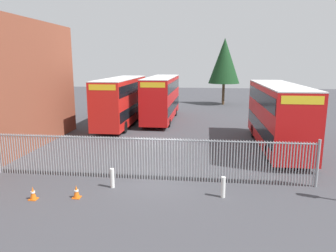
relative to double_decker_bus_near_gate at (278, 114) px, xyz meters
name	(u,v)px	position (x,y,z in m)	size (l,w,h in m)	color
ground_plane	(174,141)	(-7.22, 0.94, -2.42)	(100.00, 100.00, 0.00)	#3D3D42
palisade_fence	(148,157)	(-7.74, -7.06, -1.24)	(16.53, 0.14, 2.35)	gray
double_decker_bus_near_gate	(278,114)	(0.00, 0.00, 0.00)	(2.54, 10.81, 4.42)	red
double_decker_bus_behind_fence_left	(121,100)	(-12.81, 6.63, 0.00)	(2.54, 10.81, 4.42)	red
double_decker_bus_behind_fence_right	(162,97)	(-9.41, 9.56, 0.00)	(2.54, 10.81, 4.42)	red
bollard_near_left	(112,178)	(-9.26, -8.35, -1.95)	(0.20, 0.20, 0.95)	silver
bollard_center_front	(223,187)	(-4.06, -8.83, -1.95)	(0.20, 0.20, 0.95)	silver
traffic_cone_by_gate	(76,192)	(-10.50, -9.69, -2.13)	(0.34, 0.34, 0.59)	orange
traffic_cone_near_kerb	(33,193)	(-12.33, -10.08, -2.13)	(0.34, 0.34, 0.59)	orange
tree_tall_back	(224,61)	(-2.57, 22.67, 3.56)	(4.26, 4.26, 9.04)	#4C3823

